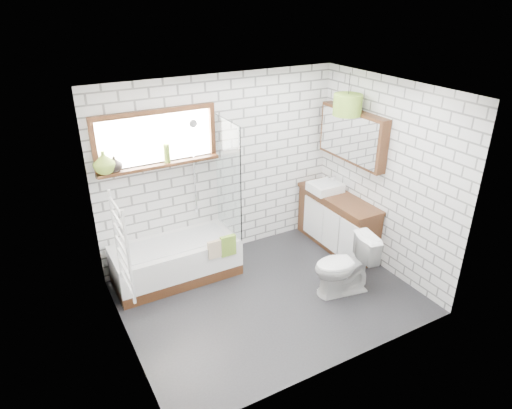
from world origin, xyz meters
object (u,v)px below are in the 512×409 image
bathtub (176,261)px  basin (325,187)px  toilet (344,266)px  pendant (348,105)px  vanity (337,222)px

bathtub → basin: bearing=-2.9°
toilet → pendant: 2.03m
vanity → toilet: bearing=-123.7°
bathtub → basin: size_ratio=3.69×
bathtub → vanity: (2.32, -0.36, 0.14)m
bathtub → pendant: bearing=-9.9°
basin → pendant: 1.27m
basin → pendant: size_ratio=1.18×
bathtub → basin: basin is taller
vanity → toilet: (-0.62, -0.94, -0.02)m
vanity → bathtub: bearing=171.1°
vanity → basin: basin is taller
bathtub → pendant: 2.97m
vanity → basin: size_ratio=3.24×
toilet → pendant: size_ratio=2.09×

